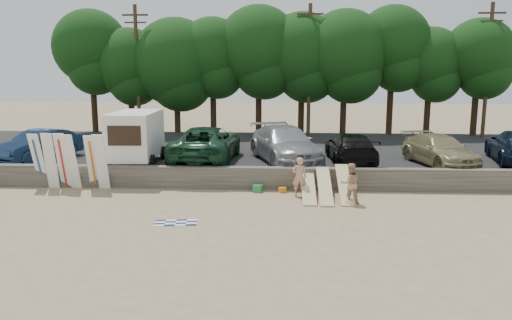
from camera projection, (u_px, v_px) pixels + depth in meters
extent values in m
plane|color=tan|center=(276.00, 207.00, 19.62)|extent=(120.00, 120.00, 0.00)
cube|color=#6B6356|center=(277.00, 178.00, 22.48)|extent=(44.00, 0.50, 1.00)
cube|color=#282828|center=(279.00, 154.00, 29.87)|extent=(44.00, 14.50, 0.70)
cylinder|color=#382616|center=(94.00, 104.00, 37.14)|extent=(0.44, 0.44, 4.21)
sphere|color=#1C4614|center=(91.00, 47.00, 36.39)|extent=(5.46, 5.46, 5.46)
cylinder|color=#382616|center=(132.00, 109.00, 37.06)|extent=(0.44, 0.44, 3.42)
sphere|color=#1C4614|center=(130.00, 63.00, 36.45)|extent=(5.15, 5.15, 5.15)
cylinder|color=#382616|center=(177.00, 109.00, 36.87)|extent=(0.44, 0.44, 3.47)
sphere|color=#1C4614|center=(176.00, 62.00, 36.26)|extent=(6.40, 6.40, 6.40)
cylinder|color=#382616|center=(213.00, 106.00, 36.69)|extent=(0.44, 0.44, 3.90)
sphere|color=#1C4614|center=(213.00, 53.00, 36.00)|extent=(5.19, 5.19, 5.19)
cylinder|color=#382616|center=(259.00, 105.00, 36.49)|extent=(0.44, 0.44, 4.15)
sphere|color=#1C4614|center=(259.00, 48.00, 35.76)|extent=(6.07, 6.07, 6.07)
cylinder|color=#382616|center=(301.00, 107.00, 36.35)|extent=(0.44, 0.44, 3.89)
sphere|color=#1C4614|center=(302.00, 53.00, 35.66)|extent=(5.86, 5.86, 5.86)
cylinder|color=#382616|center=(343.00, 107.00, 35.73)|extent=(0.44, 0.44, 3.92)
sphere|color=#1C4614|center=(345.00, 52.00, 35.03)|extent=(6.01, 6.01, 6.01)
cylinder|color=#382616|center=(390.00, 104.00, 35.97)|extent=(0.44, 0.44, 4.37)
sphere|color=#1C4614|center=(393.00, 43.00, 35.19)|extent=(5.27, 5.27, 5.27)
cylinder|color=#382616|center=(427.00, 109.00, 35.90)|extent=(0.44, 0.44, 3.55)
sphere|color=#1C4614|center=(430.00, 60.00, 35.27)|extent=(4.69, 4.69, 4.69)
cylinder|color=#382616|center=(475.00, 108.00, 35.17)|extent=(0.44, 0.44, 3.85)
sphere|color=#1C4614|center=(479.00, 54.00, 34.49)|extent=(4.89, 4.89, 4.89)
cylinder|color=#473321|center=(137.00, 71.00, 34.93)|extent=(0.26, 0.26, 9.00)
cube|color=#473321|center=(135.00, 15.00, 34.24)|extent=(1.80, 0.12, 0.12)
cube|color=#473321|center=(135.00, 22.00, 34.33)|extent=(1.50, 0.10, 0.10)
cylinder|color=#473321|center=(309.00, 71.00, 34.29)|extent=(0.26, 0.26, 9.00)
cube|color=#473321|center=(310.00, 14.00, 33.61)|extent=(1.80, 0.12, 0.12)
cube|color=#473321|center=(310.00, 22.00, 33.70)|extent=(1.50, 0.10, 0.10)
cylinder|color=#473321|center=(487.00, 71.00, 33.66)|extent=(0.26, 0.26, 9.00)
cube|color=#473321|center=(492.00, 13.00, 32.97)|extent=(1.80, 0.12, 0.12)
cube|color=#473321|center=(492.00, 21.00, 33.06)|extent=(1.50, 0.10, 0.10)
cube|color=white|center=(136.00, 134.00, 24.65)|extent=(2.17, 4.12, 2.22)
cube|color=black|center=(124.00, 136.00, 22.60)|extent=(1.52, 0.10, 0.91)
cylinder|color=black|center=(107.00, 162.00, 23.57)|extent=(0.23, 0.67, 0.67)
cylinder|color=black|center=(152.00, 162.00, 23.54)|extent=(0.23, 0.67, 0.67)
cylinder|color=black|center=(123.00, 152.00, 26.16)|extent=(0.23, 0.67, 0.67)
cylinder|color=black|center=(163.00, 153.00, 26.12)|extent=(0.23, 0.67, 0.67)
imported|color=#132645|center=(39.00, 145.00, 25.70)|extent=(3.28, 5.01, 1.56)
imported|color=#153A23|center=(206.00, 144.00, 25.52)|extent=(3.14, 6.46, 1.77)
imported|color=#939397|center=(285.00, 144.00, 25.32)|extent=(4.27, 6.61, 1.78)
imported|color=black|center=(351.00, 148.00, 25.06)|extent=(2.30, 5.22, 1.49)
imported|color=#96895F|center=(440.00, 150.00, 24.41)|extent=(3.18, 5.38, 1.46)
cube|color=white|center=(38.00, 161.00, 22.56)|extent=(0.57, 0.78, 2.53)
cube|color=white|center=(50.00, 161.00, 22.36)|extent=(0.51, 0.53, 2.57)
cube|color=white|center=(63.00, 161.00, 22.42)|extent=(0.55, 0.61, 2.56)
cube|color=white|center=(72.00, 162.00, 22.28)|extent=(0.57, 0.75, 2.53)
cube|color=white|center=(93.00, 162.00, 22.29)|extent=(0.59, 0.89, 2.50)
cube|color=white|center=(101.00, 162.00, 22.16)|extent=(0.50, 0.64, 2.55)
cube|color=#D0C083|center=(308.00, 187.00, 21.03)|extent=(0.56, 2.90, 0.91)
cube|color=#D0C083|center=(325.00, 186.00, 20.90)|extent=(0.56, 2.86, 1.05)
cube|color=#D0C083|center=(345.00, 184.00, 20.90)|extent=(0.56, 2.81, 1.19)
imported|color=tan|center=(299.00, 177.00, 21.11)|extent=(0.65, 0.45, 1.70)
imported|color=tan|center=(350.00, 183.00, 20.00)|extent=(0.89, 0.74, 1.66)
cube|color=#268E40|center=(258.00, 188.00, 22.00)|extent=(0.45, 0.39, 0.32)
cube|color=orange|center=(282.00, 190.00, 21.95)|extent=(0.38, 0.35, 0.22)
plane|color=white|center=(176.00, 223.00, 17.61)|extent=(1.66, 1.66, 0.00)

